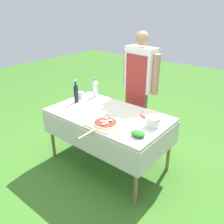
% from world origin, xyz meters
% --- Properties ---
extents(ground_plane, '(12.00, 12.00, 0.00)m').
position_xyz_m(ground_plane, '(0.00, 0.00, 0.00)').
color(ground_plane, '#386B23').
extents(prep_table, '(1.49, 0.86, 0.73)m').
position_xyz_m(prep_table, '(0.00, 0.00, 0.65)').
color(prep_table, beige).
rests_on(prep_table, ground).
extents(person_cook, '(0.61, 0.24, 1.62)m').
position_xyz_m(person_cook, '(-0.05, 0.76, 0.96)').
color(person_cook, '#70604C').
rests_on(person_cook, ground).
extents(pizza_on_peel, '(0.35, 0.59, 0.06)m').
position_xyz_m(pizza_on_peel, '(0.16, -0.25, 0.74)').
color(pizza_on_peel, tan).
rests_on(pizza_on_peel, prep_table).
extents(oil_bottle, '(0.06, 0.06, 0.31)m').
position_xyz_m(oil_bottle, '(-0.57, 0.01, 0.85)').
color(oil_bottle, black).
rests_on(oil_bottle, prep_table).
extents(water_bottle, '(0.08, 0.08, 0.27)m').
position_xyz_m(water_bottle, '(-0.52, 0.34, 0.85)').
color(water_bottle, silver).
rests_on(water_bottle, prep_table).
extents(herb_container, '(0.21, 0.19, 0.06)m').
position_xyz_m(herb_container, '(0.58, -0.22, 0.75)').
color(herb_container, silver).
rests_on(herb_container, prep_table).
extents(mixing_tub, '(0.17, 0.17, 0.11)m').
position_xyz_m(mixing_tub, '(0.58, 0.07, 0.78)').
color(mixing_tub, silver).
rests_on(mixing_tub, prep_table).
extents(plate_stack, '(0.22, 0.22, 0.02)m').
position_xyz_m(plate_stack, '(0.42, 0.27, 0.74)').
color(plate_stack, '#DB4C42').
rests_on(plate_stack, prep_table).
extents(sauce_jar, '(0.08, 0.08, 0.09)m').
position_xyz_m(sauce_jar, '(-0.63, 0.15, 0.77)').
color(sauce_jar, silver).
rests_on(sauce_jar, prep_table).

